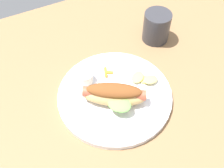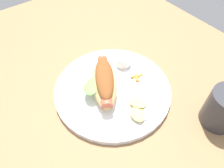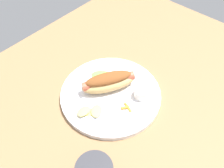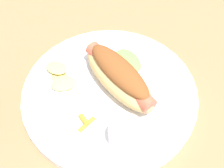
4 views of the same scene
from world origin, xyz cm
name	(u,v)px [view 2 (image 2 of 4)]	position (x,y,z in cm)	size (l,w,h in cm)	color
ground_plane	(120,93)	(0.00, 0.00, -0.90)	(120.00, 90.00, 1.80)	olive
plate	(113,89)	(-1.00, -1.76, 0.80)	(30.66, 30.66, 1.60)	white
hot_dog	(104,81)	(-2.07, -3.58, 4.53)	(17.39, 14.08, 5.76)	tan
sauce_ramekin	(123,61)	(-6.16, 5.96, 3.08)	(4.39, 4.39, 2.97)	white
fork	(146,90)	(5.05, 4.51, 1.80)	(14.35, 8.50, 0.40)	silver
knife	(140,95)	(5.30, 2.32, 1.78)	(14.69, 1.40, 0.36)	silver
chips_pile	(138,109)	(8.34, -1.21, 2.32)	(7.45, 6.71, 1.39)	#D6C262
carrot_garnish	(136,77)	(0.19, 5.54, 2.02)	(3.16, 3.46, 0.92)	orange
drinking_cup	(224,109)	(21.07, 13.16, 4.81)	(8.29, 8.29, 9.62)	#333338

